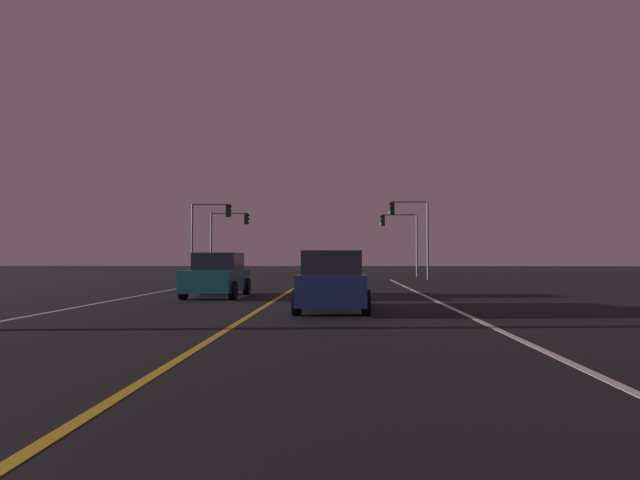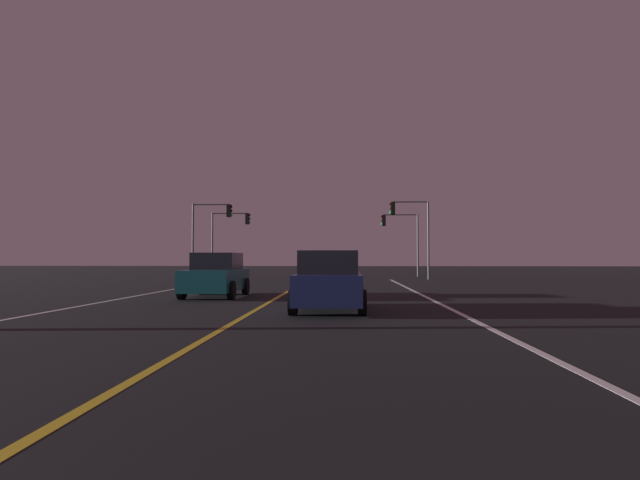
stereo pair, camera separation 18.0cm
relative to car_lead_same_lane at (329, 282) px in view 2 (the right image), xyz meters
name	(u,v)px [view 2 (the right image)]	position (x,y,z in m)	size (l,w,h in m)	color
lane_edge_right	(457,312)	(3.55, -0.15, -0.82)	(0.16, 43.74, 0.01)	silver
lane_edge_left	(59,310)	(-7.78, -0.15, -0.82)	(0.16, 43.74, 0.01)	silver
lane_center_divider	(254,311)	(-2.12, -0.15, -0.82)	(0.16, 43.74, 0.01)	gold
car_lead_same_lane	(329,282)	(0.00, 0.00, 0.00)	(2.02, 4.30, 1.70)	black
car_oncoming	(216,276)	(-4.52, 5.17, 0.00)	(2.02, 4.30, 1.70)	black
traffic_light_near_right	(410,222)	(4.93, 22.22, 3.23)	(2.77, 0.36, 5.48)	#4C4C51
traffic_light_near_left	(212,223)	(-9.08, 22.22, 3.16)	(2.91, 0.36, 5.36)	#4C4C51
traffic_light_far_right	(399,230)	(4.76, 27.72, 2.93)	(3.02, 0.36, 5.03)	#4C4C51
traffic_light_far_left	(231,229)	(-8.91, 27.72, 3.05)	(3.21, 0.36, 5.19)	#4C4C51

